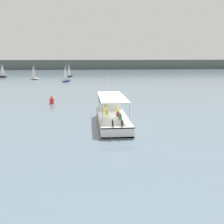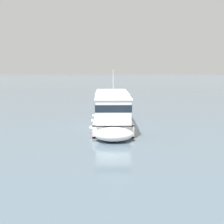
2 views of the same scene
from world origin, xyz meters
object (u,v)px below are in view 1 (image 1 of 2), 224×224
(sailboat_off_stern, at_px, (66,80))
(sailboat_near_port, at_px, (70,75))
(sailboat_far_left, at_px, (1,76))
(channel_buoy, at_px, (52,100))
(ferry_main, at_px, (111,113))
(sailboat_mid_channel, at_px, (35,78))

(sailboat_off_stern, relative_size, sailboat_near_port, 1.00)
(sailboat_off_stern, distance_m, sailboat_near_port, 19.27)
(sailboat_near_port, bearing_deg, sailboat_far_left, -179.29)
(sailboat_near_port, height_order, channel_buoy, sailboat_near_port)
(ferry_main, xyz_separation_m, sailboat_near_port, (-9.01, 73.17, -0.48))
(sailboat_off_stern, bearing_deg, sailboat_mid_channel, 141.35)
(ferry_main, relative_size, sailboat_mid_channel, 2.39)
(sailboat_mid_channel, distance_m, sailboat_off_stern, 14.03)
(sailboat_near_port, xyz_separation_m, channel_buoy, (0.40, -59.49, 0.03))
(sailboat_off_stern, bearing_deg, sailboat_far_left, 142.34)
(channel_buoy, bearing_deg, sailboat_off_stern, 90.51)
(sailboat_off_stern, xyz_separation_m, sailboat_near_port, (-0.04, 19.27, 0.00))
(sailboat_mid_channel, distance_m, sailboat_far_left, 17.01)
(sailboat_mid_channel, height_order, sailboat_off_stern, same)
(sailboat_off_stern, xyz_separation_m, sailboat_far_left, (-24.57, 18.96, 0.00))
(ferry_main, height_order, sailboat_mid_channel, sailboat_mid_channel)
(ferry_main, height_order, sailboat_off_stern, sailboat_off_stern)
(sailboat_mid_channel, relative_size, channel_buoy, 3.86)
(sailboat_mid_channel, relative_size, sailboat_far_left, 1.00)
(sailboat_off_stern, relative_size, channel_buoy, 3.86)
(ferry_main, distance_m, sailboat_near_port, 73.72)
(channel_buoy, bearing_deg, ferry_main, -57.82)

